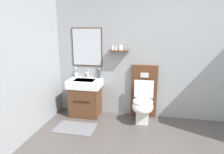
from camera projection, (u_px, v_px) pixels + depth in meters
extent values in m
cube|color=#999EA3|center=(179.00, 47.00, 3.61)|extent=(4.81, 0.12, 2.66)
cube|color=#4C301E|center=(87.00, 47.00, 3.88)|extent=(0.59, 0.02, 0.73)
cube|color=silver|center=(87.00, 47.00, 3.87)|extent=(0.55, 0.01, 0.69)
cube|color=#56331E|center=(119.00, 51.00, 3.70)|extent=(0.36, 0.14, 0.02)
cylinder|color=silver|center=(113.00, 47.00, 3.70)|extent=(0.05, 0.05, 0.09)
cone|color=white|center=(116.00, 47.00, 3.69)|extent=(0.04, 0.04, 0.10)
cylinder|color=white|center=(121.00, 48.00, 3.67)|extent=(0.08, 0.08, 0.09)
cube|color=slate|center=(75.00, 128.00, 3.47)|extent=(0.68, 0.44, 0.01)
cube|color=#56331E|center=(86.00, 101.00, 3.96)|extent=(0.56, 0.44, 0.56)
cube|color=black|center=(82.00, 102.00, 3.73)|extent=(0.31, 0.01, 0.02)
cube|color=white|center=(85.00, 83.00, 3.87)|extent=(0.62, 0.46, 0.15)
cube|color=silver|center=(84.00, 81.00, 3.83)|extent=(0.38, 0.25, 0.03)
cylinder|color=silver|center=(88.00, 75.00, 4.01)|extent=(0.03, 0.03, 0.11)
cylinder|color=silver|center=(87.00, 73.00, 3.94)|extent=(0.02, 0.11, 0.02)
cube|color=#56331E|center=(144.00, 91.00, 3.85)|extent=(0.48, 0.10, 1.00)
cube|color=silver|center=(145.00, 75.00, 3.72)|extent=(0.15, 0.01, 0.09)
cube|color=white|center=(143.00, 113.00, 3.68)|extent=(0.22, 0.30, 0.34)
ellipsoid|color=white|center=(143.00, 107.00, 3.57)|extent=(0.37, 0.46, 0.24)
torus|color=white|center=(143.00, 102.00, 3.55)|extent=(0.35, 0.35, 0.04)
cube|color=white|center=(144.00, 89.00, 3.72)|extent=(0.35, 0.03, 0.33)
cylinder|color=silver|center=(76.00, 75.00, 4.02)|extent=(0.07, 0.07, 0.09)
cylinder|color=purple|center=(77.00, 72.00, 4.01)|extent=(0.02, 0.02, 0.15)
cube|color=white|center=(76.00, 69.00, 3.99)|extent=(0.01, 0.02, 0.03)
cylinder|color=yellow|center=(76.00, 72.00, 4.03)|extent=(0.02, 0.02, 0.17)
cube|color=white|center=(76.00, 67.00, 4.01)|extent=(0.01, 0.02, 0.03)
cylinder|color=#33B266|center=(76.00, 72.00, 4.00)|extent=(0.02, 0.03, 0.16)
cube|color=white|center=(75.00, 68.00, 3.99)|extent=(0.01, 0.02, 0.03)
cylinder|color=#4C4C51|center=(99.00, 74.00, 3.93)|extent=(0.06, 0.06, 0.17)
cylinder|color=silver|center=(99.00, 69.00, 3.91)|extent=(0.02, 0.02, 0.04)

